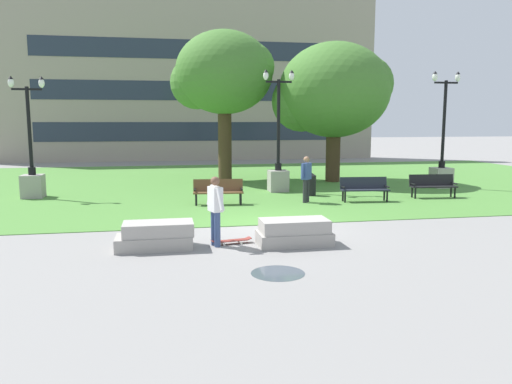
# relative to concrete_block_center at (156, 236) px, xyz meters

# --- Properties ---
(ground_plane) EXTENTS (140.00, 140.00, 0.00)m
(ground_plane) POSITION_rel_concrete_block_center_xyz_m (3.03, 2.11, -0.31)
(ground_plane) COLOR gray
(grass_lawn) EXTENTS (40.00, 20.00, 0.02)m
(grass_lawn) POSITION_rel_concrete_block_center_xyz_m (3.03, 12.11, -0.30)
(grass_lawn) COLOR #4C8438
(grass_lawn) RESTS_ON ground
(concrete_block_center) EXTENTS (1.83, 0.90, 0.64)m
(concrete_block_center) POSITION_rel_concrete_block_center_xyz_m (0.00, 0.00, 0.00)
(concrete_block_center) COLOR #9E9991
(concrete_block_center) RESTS_ON ground
(concrete_block_left) EXTENTS (1.80, 0.90, 0.64)m
(concrete_block_left) POSITION_rel_concrete_block_center_xyz_m (3.34, -0.26, 0.00)
(concrete_block_left) COLOR #9E9991
(concrete_block_left) RESTS_ON ground
(person_skateboarder) EXTENTS (0.37, 1.07, 1.71)m
(person_skateboarder) POSITION_rel_concrete_block_center_xyz_m (1.43, -0.02, 0.66)
(person_skateboarder) COLOR #384C7A
(person_skateboarder) RESTS_ON ground
(skateboard) EXTENTS (1.04, 0.38, 0.14)m
(skateboard) POSITION_rel_concrete_block_center_xyz_m (1.83, 0.10, -0.22)
(skateboard) COLOR maroon
(skateboard) RESTS_ON ground
(puddle) EXTENTS (1.09, 1.09, 0.01)m
(puddle) POSITION_rel_concrete_block_center_xyz_m (2.43, -2.45, -0.30)
(puddle) COLOR #47515B
(puddle) RESTS_ON ground
(park_bench_near_left) EXTENTS (1.84, 0.68, 0.90)m
(park_bench_near_left) POSITION_rel_concrete_block_center_xyz_m (2.15, 5.96, 0.23)
(park_bench_near_left) COLOR brown
(park_bench_near_left) RESTS_ON grass_lawn
(park_bench_near_right) EXTENTS (1.84, 0.70, 0.90)m
(park_bench_near_right) POSITION_rel_concrete_block_center_xyz_m (10.64, 6.00, 0.23)
(park_bench_near_right) COLOR black
(park_bench_near_right) RESTS_ON grass_lawn
(park_bench_far_left) EXTENTS (1.84, 0.71, 0.90)m
(park_bench_far_left) POSITION_rel_concrete_block_center_xyz_m (7.63, 5.62, 0.23)
(park_bench_far_left) COLOR #1E232D
(park_bench_far_left) RESTS_ON grass_lawn
(lamp_post_left) EXTENTS (1.32, 0.80, 4.70)m
(lamp_post_left) POSITION_rel_concrete_block_center_xyz_m (-4.86, 8.85, 0.68)
(lamp_post_left) COLOR gray
(lamp_post_left) RESTS_ON grass_lawn
(lamp_post_center) EXTENTS (1.32, 0.80, 5.11)m
(lamp_post_center) POSITION_rel_concrete_block_center_xyz_m (5.03, 8.79, 0.75)
(lamp_post_center) COLOR gray
(lamp_post_center) RESTS_ON grass_lawn
(lamp_post_right) EXTENTS (1.32, 0.80, 5.16)m
(lamp_post_right) POSITION_rel_concrete_block_center_xyz_m (12.56, 8.62, 0.76)
(lamp_post_right) COLOR #ADA89E
(lamp_post_right) RESTS_ON grass_lawn
(tree_far_right) EXTENTS (5.05, 4.81, 7.40)m
(tree_far_right) POSITION_rel_concrete_block_center_xyz_m (3.22, 13.14, 4.98)
(tree_far_right) COLOR #42301E
(tree_far_right) RESTS_ON grass_lawn
(tree_near_left) EXTENTS (5.67, 5.40, 6.77)m
(tree_near_left) POSITION_rel_concrete_block_center_xyz_m (8.43, 11.73, 4.12)
(tree_near_left) COLOR #42301E
(tree_near_left) RESTS_ON grass_lawn
(trash_bin) EXTENTS (0.49, 0.49, 0.96)m
(trash_bin) POSITION_rel_concrete_block_center_xyz_m (6.05, 7.41, 0.20)
(trash_bin) COLOR black
(trash_bin) RESTS_ON grass_lawn
(person_bystander_near_lawn) EXTENTS (0.55, 0.50, 1.71)m
(person_bystander_near_lawn) POSITION_rel_concrete_block_center_xyz_m (5.39, 5.76, 0.68)
(person_bystander_near_lawn) COLOR #28282D
(person_bystander_near_lawn) RESTS_ON grass_lawn
(building_facade_distant) EXTENTS (29.27, 1.03, 13.31)m
(building_facade_distant) POSITION_rel_concrete_block_center_xyz_m (2.11, 26.60, 6.34)
(building_facade_distant) COLOR gray
(building_facade_distant) RESTS_ON ground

